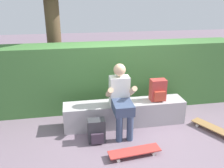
{
  "coord_description": "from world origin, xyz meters",
  "views": [
    {
      "loc": [
        -0.91,
        -3.47,
        2.27
      ],
      "look_at": [
        -0.22,
        0.4,
        0.77
      ],
      "focal_mm": 37.3,
      "sensor_mm": 36.0,
      "label": 1
    }
  ],
  "objects_px": {
    "person_skater": "(121,97)",
    "backpack_on_ground": "(97,131)",
    "skateboard_near_person": "(135,151)",
    "bench_main": "(125,113)",
    "backpack_on_bench": "(158,90)",
    "skateboard_beside_bench": "(214,128)"
  },
  "relations": [
    {
      "from": "bench_main",
      "to": "skateboard_near_person",
      "type": "bearing_deg",
      "value": -93.71
    },
    {
      "from": "person_skater",
      "to": "backpack_on_ground",
      "type": "height_order",
      "value": "person_skater"
    },
    {
      "from": "bench_main",
      "to": "backpack_on_bench",
      "type": "xyz_separation_m",
      "value": [
        0.62,
        -0.01,
        0.42
      ]
    },
    {
      "from": "person_skater",
      "to": "skateboard_near_person",
      "type": "relative_size",
      "value": 1.47
    },
    {
      "from": "person_skater",
      "to": "backpack_on_bench",
      "type": "xyz_separation_m",
      "value": [
        0.74,
        0.2,
        -0.0
      ]
    },
    {
      "from": "person_skater",
      "to": "bench_main",
      "type": "bearing_deg",
      "value": 59.71
    },
    {
      "from": "skateboard_near_person",
      "to": "skateboard_beside_bench",
      "type": "height_order",
      "value": "same"
    },
    {
      "from": "bench_main",
      "to": "person_skater",
      "type": "relative_size",
      "value": 1.85
    },
    {
      "from": "skateboard_beside_bench",
      "to": "backpack_on_bench",
      "type": "bearing_deg",
      "value": 148.14
    },
    {
      "from": "bench_main",
      "to": "backpack_on_bench",
      "type": "distance_m",
      "value": 0.75
    },
    {
      "from": "person_skater",
      "to": "skateboard_near_person",
      "type": "height_order",
      "value": "person_skater"
    },
    {
      "from": "bench_main",
      "to": "skateboard_beside_bench",
      "type": "bearing_deg",
      "value": -20.37
    },
    {
      "from": "person_skater",
      "to": "backpack_on_bench",
      "type": "distance_m",
      "value": 0.76
    },
    {
      "from": "skateboard_beside_bench",
      "to": "backpack_on_ground",
      "type": "height_order",
      "value": "backpack_on_ground"
    },
    {
      "from": "bench_main",
      "to": "skateboard_near_person",
      "type": "relative_size",
      "value": 2.73
    },
    {
      "from": "person_skater",
      "to": "backpack_on_bench",
      "type": "relative_size",
      "value": 3.0
    },
    {
      "from": "skateboard_beside_bench",
      "to": "bench_main",
      "type": "bearing_deg",
      "value": 159.63
    },
    {
      "from": "bench_main",
      "to": "backpack_on_ground",
      "type": "height_order",
      "value": "bench_main"
    },
    {
      "from": "skateboard_near_person",
      "to": "backpack_on_bench",
      "type": "bearing_deg",
      "value": 53.89
    },
    {
      "from": "skateboard_near_person",
      "to": "skateboard_beside_bench",
      "type": "xyz_separation_m",
      "value": [
        1.56,
        0.38,
        0.0
      ]
    },
    {
      "from": "backpack_on_ground",
      "to": "skateboard_beside_bench",
      "type": "bearing_deg",
      "value": -2.4
    },
    {
      "from": "skateboard_beside_bench",
      "to": "backpack_on_bench",
      "type": "relative_size",
      "value": 2.01
    }
  ]
}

